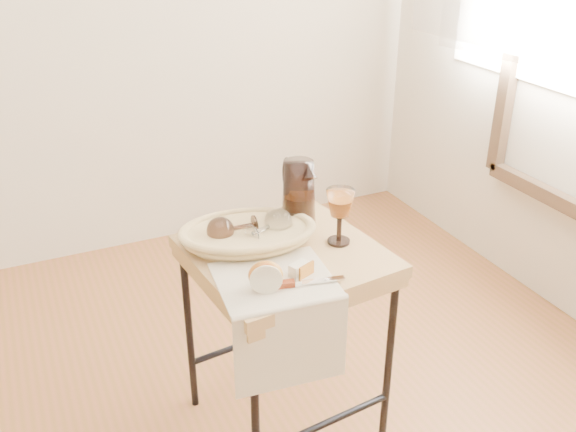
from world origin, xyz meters
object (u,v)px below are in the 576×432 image
apple_half (266,275)px  table_knife (300,282)px  side_table (285,341)px  goblet_lying_b (267,227)px  wine_goblet (340,217)px  goblet_lying_a (235,228)px  tea_towel (275,280)px  bread_basket (248,236)px  pitcher (299,193)px

apple_half → table_knife: bearing=7.7°
side_table → goblet_lying_b: (-0.03, 0.06, 0.38)m
wine_goblet → goblet_lying_b: bearing=156.6°
goblet_lying_a → wine_goblet: wine_goblet is taller
apple_half → goblet_lying_a: bearing=106.0°
side_table → apple_half: size_ratio=7.29×
apple_half → table_knife: apple_half is taller
tea_towel → bread_basket: bread_basket is taller
goblet_lying_b → table_knife: bearing=-114.1°
tea_towel → apple_half: apple_half is taller
wine_goblet → table_knife: wine_goblet is taller
side_table → bread_basket: (-0.08, 0.08, 0.36)m
goblet_lying_b → wine_goblet: bearing=-44.5°
goblet_lying_a → pitcher: pitcher is taller
goblet_lying_a → bread_basket: bearing=156.0°
side_table → wine_goblet: (0.16, -0.03, 0.42)m
wine_goblet → apple_half: bearing=-153.5°
tea_towel → goblet_lying_a: size_ratio=2.30×
wine_goblet → apple_half: wine_goblet is taller
tea_towel → wine_goblet: bearing=29.8°
goblet_lying_b → table_knife: (-0.01, -0.25, -0.04)m
wine_goblet → tea_towel: bearing=-156.2°
apple_half → wine_goblet: bearing=46.4°
side_table → apple_half: 0.44m
tea_towel → wine_goblet: size_ratio=1.77×
tea_towel → pitcher: pitcher is taller
apple_half → table_knife: size_ratio=0.41×
wine_goblet → pitcher: bearing=107.4°
wine_goblet → bread_basket: bearing=156.9°
bread_basket → goblet_lying_b: (0.05, -0.02, 0.03)m
side_table → goblet_lying_b: 0.39m
goblet_lying_a → apple_half: goblet_lying_a is taller
goblet_lying_a → side_table: bearing=142.9°
bread_basket → apple_half: apple_half is taller
side_table → pitcher: 0.47m
side_table → pitcher: (0.11, 0.14, 0.43)m
goblet_lying_b → pitcher: pitcher is taller
side_table → table_knife: 0.40m
goblet_lying_a → table_knife: 0.30m
tea_towel → side_table: bearing=61.7°
goblet_lying_a → goblet_lying_b: 0.09m
side_table → wine_goblet: 0.45m
goblet_lying_b → apple_half: (-0.10, -0.23, -0.01)m
goblet_lying_b → apple_half: bearing=-135.1°
side_table → tea_towel: (-0.09, -0.14, 0.33)m
side_table → pitcher: bearing=51.9°
table_knife → bread_basket: bearing=110.4°
side_table → goblet_lying_a: (-0.12, 0.10, 0.38)m
goblet_lying_b → tea_towel: bearing=-128.9°
side_table → bread_basket: bread_basket is taller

